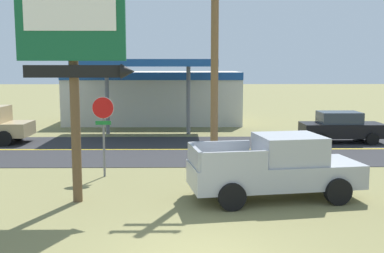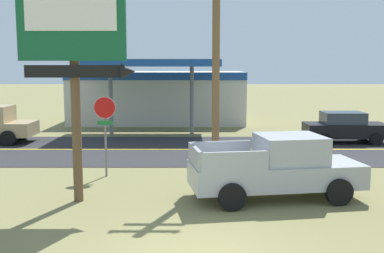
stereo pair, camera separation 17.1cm
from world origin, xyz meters
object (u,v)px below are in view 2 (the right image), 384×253
Objects in this scene: motel_sign at (73,40)px; gas_station at (156,95)px; utility_pole at (214,57)px; pickup_silver_parked_on_lawn at (276,168)px; stop_sign at (103,122)px; car_black_near_lane at (343,127)px.

gas_station is at bearing 87.18° from motel_sign.
utility_pole is 4.30m from pickup_silver_parked_on_lawn.
motel_sign is 19.88m from gas_station.
stop_sign is 0.25× the size of gas_station.
car_black_near_lane is (5.40, 10.32, -0.13)m from pickup_silver_parked_on_lawn.
motel_sign is at bearing -136.71° from car_black_near_lane.
motel_sign reaches higher than pickup_silver_parked_on_lawn.
utility_pole is at bearing 29.06° from motel_sign.
motel_sign reaches higher than car_black_near_lane.
stop_sign is at bearing 86.45° from motel_sign.
utility_pole is 11.64m from car_black_near_lane.
stop_sign is 6.56m from pickup_silver_parked_on_lawn.
car_black_near_lane is at bearing 62.36° from pickup_silver_parked_on_lawn.
gas_station is at bearing 104.68° from pickup_silver_parked_on_lawn.
utility_pole reaches higher than gas_station.
motel_sign is 4.81m from utility_pole.
pickup_silver_parked_on_lawn is (5.80, -2.87, -1.06)m from stop_sign.
car_black_near_lane is (10.44, -8.90, -1.11)m from gas_station.
utility_pole is 1.95× the size of car_black_near_lane.
pickup_silver_parked_on_lawn is at bearing -117.64° from car_black_near_lane.
stop_sign is at bearing -92.68° from gas_station.
stop_sign is 13.51m from car_black_near_lane.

